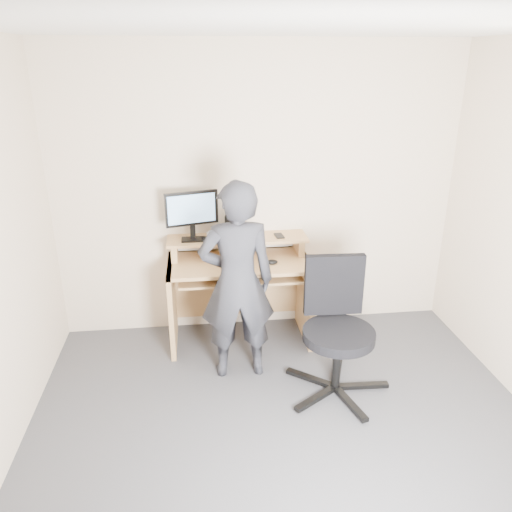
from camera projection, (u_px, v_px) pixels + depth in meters
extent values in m
plane|color=#48484C|center=(293.00, 455.00, 3.17)|extent=(3.50, 3.50, 0.00)
cube|color=beige|center=(258.00, 194.00, 4.32)|extent=(3.50, 0.02, 2.50)
cube|color=white|center=(308.00, 21.00, 2.24)|extent=(3.50, 3.50, 0.02)
cube|color=tan|center=(172.00, 305.00, 4.28)|extent=(0.04, 0.60, 0.75)
cube|color=tan|center=(305.00, 297.00, 4.41)|extent=(0.04, 0.60, 0.75)
cube|color=tan|center=(239.00, 263.00, 4.21)|extent=(1.20, 0.60, 0.03)
cube|color=tan|center=(240.00, 277.00, 4.17)|extent=(1.02, 0.38, 0.02)
cube|color=tan|center=(174.00, 249.00, 4.25)|extent=(0.05, 0.28, 0.15)
cube|color=tan|center=(299.00, 244.00, 4.37)|extent=(0.05, 0.28, 0.15)
cube|color=tan|center=(237.00, 239.00, 4.29)|extent=(1.20, 0.30, 0.02)
cube|color=tan|center=(237.00, 282.00, 4.58)|extent=(1.20, 0.03, 0.65)
cube|color=black|center=(193.00, 239.00, 4.21)|extent=(0.20, 0.12, 0.01)
cube|color=black|center=(193.00, 231.00, 4.20)|extent=(0.04, 0.04, 0.12)
cube|color=black|center=(192.00, 208.00, 4.11)|extent=(0.44, 0.14, 0.28)
cube|color=#83B2E3|center=(192.00, 209.00, 4.09)|extent=(0.39, 0.11, 0.24)
cube|color=black|center=(230.00, 225.00, 4.27)|extent=(0.10, 0.14, 0.20)
cylinder|color=silver|center=(241.00, 228.00, 4.26)|extent=(0.09, 0.09, 0.16)
cube|color=black|center=(279.00, 236.00, 4.30)|extent=(0.08, 0.14, 0.01)
cube|color=black|center=(205.00, 239.00, 4.18)|extent=(0.05, 0.05, 0.03)
torus|color=silver|center=(216.00, 234.00, 4.33)|extent=(0.18, 0.18, 0.06)
cube|color=black|center=(244.00, 274.00, 4.15)|extent=(0.48, 0.24, 0.03)
ellipsoid|color=black|center=(272.00, 262.00, 4.13)|extent=(0.10, 0.07, 0.04)
cube|color=black|center=(362.00, 386.00, 3.76)|extent=(0.40, 0.07, 0.03)
cube|color=black|center=(337.00, 371.00, 3.94)|extent=(0.19, 0.39, 0.03)
cube|color=black|center=(310.00, 378.00, 3.85)|extent=(0.34, 0.29, 0.03)
cube|color=black|center=(316.00, 398.00, 3.62)|extent=(0.36, 0.26, 0.03)
cube|color=black|center=(350.00, 403.00, 3.57)|extent=(0.16, 0.40, 0.03)
cylinder|color=black|center=(337.00, 362.00, 3.67)|extent=(0.06, 0.06, 0.42)
cylinder|color=black|center=(339.00, 335.00, 3.58)|extent=(0.52, 0.52, 0.07)
cube|color=black|center=(334.00, 285.00, 3.69)|extent=(0.44, 0.08, 0.47)
imported|color=black|center=(237.00, 282.00, 3.73)|extent=(0.58, 0.40, 1.57)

